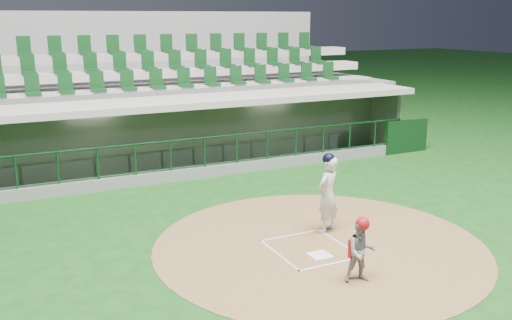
{
  "coord_description": "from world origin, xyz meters",
  "views": [
    {
      "loc": [
        -5.98,
        -10.0,
        4.83
      ],
      "look_at": [
        0.13,
        2.6,
        1.3
      ],
      "focal_mm": 40.0,
      "sensor_mm": 36.0,
      "label": 1
    }
  ],
  "objects": [
    {
      "name": "home_plate",
      "position": [
        0.0,
        -0.7,
        0.02
      ],
      "size": [
        0.43,
        0.43,
        0.02
      ],
      "primitive_type": "cube",
      "color": "white",
      "rests_on": "dirt_circle"
    },
    {
      "name": "batter_box_chalk",
      "position": [
        0.0,
        -0.3,
        0.02
      ],
      "size": [
        1.55,
        1.8,
        0.01
      ],
      "color": "silver",
      "rests_on": "ground"
    },
    {
      "name": "dugout_structure",
      "position": [
        0.05,
        7.82,
        0.96
      ],
      "size": [
        16.4,
        3.7,
        3.0
      ],
      "color": "slate",
      "rests_on": "ground"
    },
    {
      "name": "batter",
      "position": [
        0.88,
        0.42,
        0.94
      ],
      "size": [
        0.92,
        0.97,
        1.86
      ],
      "color": "silver",
      "rests_on": "dirt_circle"
    },
    {
      "name": "seating_deck",
      "position": [
        0.0,
        10.91,
        1.42
      ],
      "size": [
        17.0,
        6.72,
        5.15
      ],
      "color": "slate",
      "rests_on": "ground"
    },
    {
      "name": "catcher",
      "position": [
        0.05,
        -2.02,
        0.63
      ],
      "size": [
        0.68,
        0.6,
        1.27
      ],
      "color": "gray",
      "rests_on": "dirt_circle"
    },
    {
      "name": "dirt_circle",
      "position": [
        0.3,
        -0.2,
        0.01
      ],
      "size": [
        7.2,
        7.2,
        0.01
      ],
      "primitive_type": "cylinder",
      "color": "brown",
      "rests_on": "ground"
    },
    {
      "name": "ground",
      "position": [
        0.0,
        0.0,
        0.0
      ],
      "size": [
        120.0,
        120.0,
        0.0
      ],
      "primitive_type": "plane",
      "color": "#134213",
      "rests_on": "ground"
    }
  ]
}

